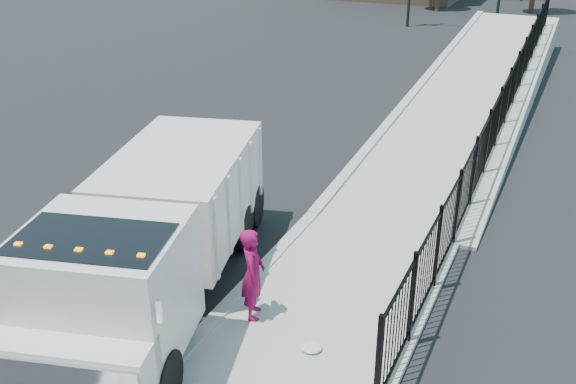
% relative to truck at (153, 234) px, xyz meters
% --- Properties ---
extents(ground, '(120.00, 120.00, 0.00)m').
position_rel_truck_xyz_m(ground, '(1.39, 0.79, -1.57)').
color(ground, black).
rests_on(ground, ground).
extents(curb, '(0.30, 12.00, 0.16)m').
position_rel_truck_xyz_m(curb, '(1.39, -1.21, -1.49)').
color(curb, '#ADAAA3').
rests_on(curb, ground).
extents(ramp, '(3.95, 24.06, 3.19)m').
position_rel_truck_xyz_m(ramp, '(3.52, 16.79, -1.57)').
color(ramp, '#9E998E').
rests_on(ramp, ground).
extents(iron_fence, '(0.10, 28.00, 1.80)m').
position_rel_truck_xyz_m(iron_fence, '(4.94, 12.79, -0.67)').
color(iron_fence, black).
rests_on(iron_fence, ground).
extents(truck, '(4.59, 8.56, 2.80)m').
position_rel_truck_xyz_m(truck, '(0.00, 0.00, 0.00)').
color(truck, black).
rests_on(truck, ground).
extents(worker, '(0.68, 0.80, 1.86)m').
position_rel_truck_xyz_m(worker, '(2.02, 0.29, -0.52)').
color(worker, maroon).
rests_on(worker, sidewalk).
extents(debris, '(0.39, 0.39, 0.10)m').
position_rel_truck_xyz_m(debris, '(3.44, -0.20, -1.41)').
color(debris, silver).
rests_on(debris, sidewalk).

